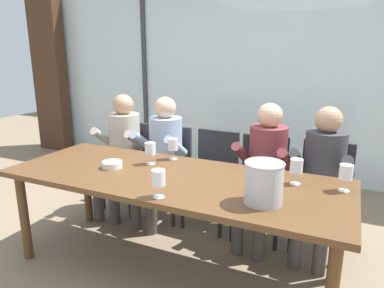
% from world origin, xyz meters
% --- Properties ---
extents(ground, '(14.00, 14.00, 0.00)m').
position_xyz_m(ground, '(0.00, 1.00, 0.00)').
color(ground, '#847056').
extents(window_glass_panel, '(7.65, 0.03, 2.60)m').
position_xyz_m(window_glass_panel, '(0.00, 2.41, 1.30)').
color(window_glass_panel, silver).
rests_on(window_glass_panel, ground).
extents(window_mullion_left, '(0.06, 0.06, 2.60)m').
position_xyz_m(window_mullion_left, '(-1.72, 2.39, 1.30)').
color(window_mullion_left, '#38383D').
rests_on(window_mullion_left, ground).
extents(hillside_vineyard, '(13.65, 2.40, 1.61)m').
position_xyz_m(hillside_vineyard, '(0.00, 6.09, 0.80)').
color(hillside_vineyard, '#568942').
rests_on(hillside_vineyard, ground).
extents(curtain_heavy_drape, '(0.56, 0.20, 2.60)m').
position_xyz_m(curtain_heavy_drape, '(-3.48, 2.23, 1.30)').
color(curtain_heavy_drape, '#472D1E').
rests_on(curtain_heavy_drape, ground).
extents(dining_table, '(2.45, 0.92, 0.76)m').
position_xyz_m(dining_table, '(0.00, 0.00, 0.69)').
color(dining_table, brown).
rests_on(dining_table, ground).
extents(chair_near_curtain, '(0.49, 0.49, 0.89)m').
position_xyz_m(chair_near_curtain, '(-0.95, 0.89, 0.52)').
color(chair_near_curtain, '#232328').
rests_on(chair_near_curtain, ground).
extents(chair_left_of_center, '(0.46, 0.46, 0.89)m').
position_xyz_m(chair_left_of_center, '(-0.51, 0.87, 0.52)').
color(chair_left_of_center, '#232328').
rests_on(chair_left_of_center, ground).
extents(chair_center, '(0.45, 0.45, 0.89)m').
position_xyz_m(chair_center, '(-0.02, 0.89, 0.52)').
color(chair_center, '#232328').
rests_on(chair_center, ground).
extents(chair_right_of_center, '(0.46, 0.46, 0.89)m').
position_xyz_m(chair_right_of_center, '(0.45, 0.87, 0.52)').
color(chair_right_of_center, '#232328').
rests_on(chair_right_of_center, ground).
extents(chair_near_window_right, '(0.46, 0.46, 0.89)m').
position_xyz_m(chair_near_window_right, '(0.98, 0.88, 0.52)').
color(chair_near_window_right, '#232328').
rests_on(chair_near_window_right, ground).
extents(person_beige_jumper, '(0.49, 0.63, 1.21)m').
position_xyz_m(person_beige_jumper, '(-0.98, 0.73, 0.69)').
color(person_beige_jumper, '#B7AD9E').
rests_on(person_beige_jumper, ground).
extents(person_pale_blue_shirt, '(0.48, 0.62, 1.21)m').
position_xyz_m(person_pale_blue_shirt, '(-0.50, 0.73, 0.69)').
color(person_pale_blue_shirt, '#9EB2D1').
rests_on(person_pale_blue_shirt, ground).
extents(person_maroon_top, '(0.49, 0.63, 1.21)m').
position_xyz_m(person_maroon_top, '(0.50, 0.73, 0.69)').
color(person_maroon_top, brown).
rests_on(person_maroon_top, ground).
extents(person_charcoal_jacket, '(0.49, 0.63, 1.21)m').
position_xyz_m(person_charcoal_jacket, '(0.96, 0.73, 0.69)').
color(person_charcoal_jacket, '#38383D').
rests_on(person_charcoal_jacket, ground).
extents(ice_bucket_primary, '(0.23, 0.23, 0.25)m').
position_xyz_m(ice_bucket_primary, '(0.70, -0.18, 0.89)').
color(ice_bucket_primary, '#B7B7BC').
rests_on(ice_bucket_primary, dining_table).
extents(tasting_bowl, '(0.15, 0.15, 0.05)m').
position_xyz_m(tasting_bowl, '(-0.49, -0.04, 0.78)').
color(tasting_bowl, silver).
rests_on(tasting_bowl, dining_table).
extents(wine_glass_by_left_taster, '(0.08, 0.08, 0.17)m').
position_xyz_m(wine_glass_by_left_taster, '(1.13, 0.21, 0.88)').
color(wine_glass_by_left_taster, silver).
rests_on(wine_glass_by_left_taster, dining_table).
extents(wine_glass_near_bucket, '(0.08, 0.08, 0.17)m').
position_xyz_m(wine_glass_near_bucket, '(0.83, 0.21, 0.88)').
color(wine_glass_near_bucket, silver).
rests_on(wine_glass_near_bucket, dining_table).
extents(wine_glass_center_pour, '(0.08, 0.08, 0.17)m').
position_xyz_m(wine_glass_center_pour, '(-0.18, 0.36, 0.88)').
color(wine_glass_center_pour, silver).
rests_on(wine_glass_center_pour, dining_table).
extents(wine_glass_by_right_taster, '(0.08, 0.08, 0.17)m').
position_xyz_m(wine_glass_by_right_taster, '(-0.27, 0.17, 0.88)').
color(wine_glass_by_right_taster, silver).
rests_on(wine_glass_by_right_taster, dining_table).
extents(wine_glass_spare_empty, '(0.08, 0.08, 0.17)m').
position_xyz_m(wine_glass_spare_empty, '(0.11, -0.37, 0.88)').
color(wine_glass_spare_empty, silver).
rests_on(wine_glass_spare_empty, dining_table).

